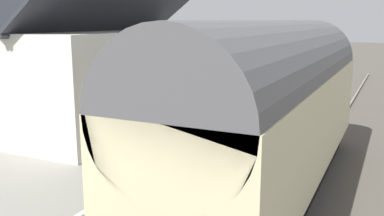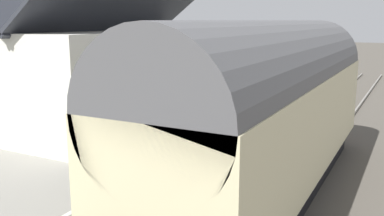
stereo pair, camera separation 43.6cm
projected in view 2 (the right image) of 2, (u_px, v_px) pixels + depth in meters
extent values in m
plane|color=#4C473F|center=(244.00, 177.00, 12.01)|extent=(160.00, 160.00, 0.00)
cube|color=gray|center=(130.00, 144.00, 13.69)|extent=(32.00, 5.82, 0.90)
cube|color=beige|center=(207.00, 141.00, 12.36)|extent=(32.00, 0.36, 0.02)
cube|color=gray|center=(302.00, 185.00, 11.25)|extent=(52.00, 0.08, 0.14)
cube|color=gray|center=(250.00, 176.00, 11.91)|extent=(52.00, 0.08, 0.14)
cube|color=black|center=(267.00, 180.00, 10.84)|extent=(10.02, 2.29, 0.70)
cube|color=beige|center=(269.00, 123.00, 10.54)|extent=(10.90, 2.70, 2.30)
cylinder|color=#515154|center=(271.00, 76.00, 10.31)|extent=(10.90, 2.65, 2.65)
cube|color=black|center=(218.00, 106.00, 11.10)|extent=(9.26, 0.03, 0.80)
cylinder|color=black|center=(299.00, 147.00, 13.68)|extent=(0.70, 2.16, 0.70)
cube|color=black|center=(317.00, 80.00, 15.20)|extent=(0.04, 2.16, 0.90)
cylinder|color=#F2EDCC|center=(315.00, 107.00, 15.41)|extent=(0.06, 0.24, 0.24)
cube|color=red|center=(315.00, 119.00, 15.54)|extent=(0.16, 2.56, 0.24)
cube|color=silver|center=(101.00, 79.00, 14.02)|extent=(7.00, 4.04, 3.09)
cube|color=#2D3038|center=(124.00, 6.00, 13.10)|extent=(7.50, 2.28, 1.76)
cube|color=#2D3038|center=(74.00, 7.00, 14.02)|extent=(7.50, 2.28, 1.76)
cube|color=teal|center=(177.00, 92.00, 14.41)|extent=(0.90, 0.06, 2.10)
cube|color=teal|center=(154.00, 78.00, 13.06)|extent=(0.80, 0.05, 1.10)
cube|color=teal|center=(196.00, 69.00, 15.49)|extent=(0.80, 0.05, 1.10)
cube|color=teal|center=(216.00, 91.00, 18.37)|extent=(1.41, 0.45, 0.06)
cube|color=teal|center=(220.00, 86.00, 18.23)|extent=(1.40, 0.16, 0.40)
cube|color=black|center=(210.00, 98.00, 17.94)|extent=(0.07, 0.36, 0.44)
cube|color=black|center=(222.00, 94.00, 18.89)|extent=(0.07, 0.36, 0.44)
cone|color=gray|center=(219.00, 81.00, 23.65)|extent=(0.33, 0.33, 0.30)
cylinder|color=gray|center=(219.00, 83.00, 23.67)|extent=(0.18, 0.18, 0.06)
ellipsoid|color=olive|center=(219.00, 75.00, 23.58)|extent=(0.45, 0.45, 0.37)
cone|color=#EF5A40|center=(219.00, 72.00, 23.55)|extent=(0.08, 0.08, 0.18)
cube|color=black|center=(291.00, 85.00, 21.93)|extent=(0.77, 0.32, 0.29)
ellipsoid|color=#2D7233|center=(291.00, 80.00, 21.88)|extent=(0.69, 0.29, 0.29)
cube|color=black|center=(235.00, 89.00, 20.52)|extent=(1.01, 0.32, 0.34)
ellipsoid|color=#3D8438|center=(235.00, 83.00, 20.46)|extent=(0.91, 0.29, 0.29)
cylinder|color=#4C3828|center=(112.00, 59.00, 29.70)|extent=(0.26, 0.26, 3.30)
ellipsoid|color=#3D8438|center=(110.00, 0.00, 28.89)|extent=(5.15, 4.65, 6.70)
cylinder|color=#4C3828|center=(116.00, 64.00, 26.35)|extent=(0.34, 0.34, 3.41)
ellipsoid|color=olive|center=(114.00, 2.00, 25.61)|extent=(4.60, 4.20, 5.65)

